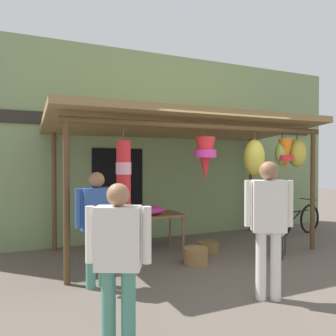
{
  "coord_description": "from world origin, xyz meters",
  "views": [
    {
      "loc": [
        -3.11,
        -4.78,
        1.71
      ],
      "look_at": [
        -0.59,
        0.94,
        1.6
      ],
      "focal_mm": 35.55,
      "sensor_mm": 36.0,
      "label": 1
    }
  ],
  "objects": [
    {
      "name": "wicker_basket_spare",
      "position": [
        -0.45,
        0.1,
        0.14
      ],
      "size": [
        0.41,
        0.41,
        0.27
      ],
      "primitive_type": "cylinder",
      "color": "olive",
      "rests_on": "ground_plane"
    },
    {
      "name": "market_stall_canopy",
      "position": [
        -0.11,
        0.79,
        2.25
      ],
      "size": [
        5.14,
        2.42,
        2.59
      ],
      "color": "brown",
      "rests_on": "ground_plane"
    },
    {
      "name": "wicker_basket_by_table",
      "position": [
        0.12,
        0.66,
        0.1
      ],
      "size": [
        0.41,
        0.41,
        0.19
      ],
      "primitive_type": "cylinder",
      "color": "brown",
      "rests_on": "ground_plane"
    },
    {
      "name": "shop_facade",
      "position": [
        -0.01,
        2.27,
        2.07
      ],
      "size": [
        9.27,
        0.29,
        4.14
      ],
      "color": "#7A9360",
      "rests_on": "ground_plane"
    },
    {
      "name": "customer_foreground",
      "position": [
        -2.33,
        -1.9,
        0.89
      ],
      "size": [
        0.54,
        0.37,
        1.52
      ],
      "color": "#4C8E7A",
      "rests_on": "ground_plane"
    },
    {
      "name": "display_table",
      "position": [
        -0.92,
        1.06,
        0.65
      ],
      "size": [
        1.23,
        0.7,
        0.73
      ],
      "color": "brown",
      "rests_on": "ground_plane"
    },
    {
      "name": "parked_bicycle",
      "position": [
        2.77,
        1.11,
        0.35
      ],
      "size": [
        1.74,
        0.44,
        0.92
      ],
      "color": "black",
      "rests_on": "ground_plane"
    },
    {
      "name": "folding_chair",
      "position": [
        1.1,
        -0.13,
        0.5
      ],
      "size": [
        0.56,
        0.56,
        0.84
      ],
      "color": "beige",
      "rests_on": "ground_plane"
    },
    {
      "name": "vendor_in_orange",
      "position": [
        -2.18,
        -0.26,
        0.92
      ],
      "size": [
        0.59,
        0.28,
        1.57
      ],
      "color": "#4C8E7A",
      "rests_on": "ground_plane"
    },
    {
      "name": "shopper_by_bananas",
      "position": [
        -0.32,
        -1.53,
        1.02
      ],
      "size": [
        0.54,
        0.38,
        1.72
      ],
      "color": "silver",
      "rests_on": "ground_plane"
    },
    {
      "name": "ground_plane",
      "position": [
        0.0,
        0.0,
        0.0
      ],
      "size": [
        30.0,
        30.0,
        0.0
      ],
      "primitive_type": "plane",
      "color": "#60564C"
    },
    {
      "name": "flower_heap_on_table",
      "position": [
        -1.0,
        0.98,
        0.82
      ],
      "size": [
        0.72,
        0.5,
        0.17
      ],
      "color": "#D13399",
      "rests_on": "display_table"
    }
  ]
}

